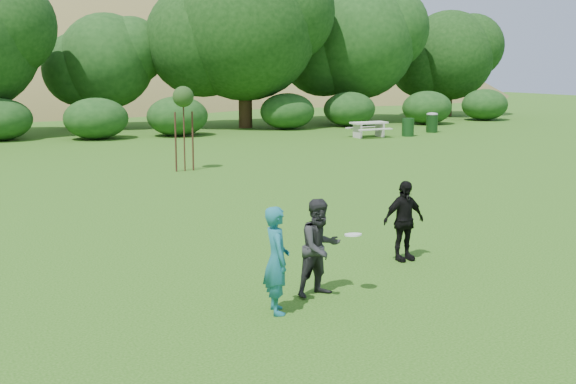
% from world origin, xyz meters
% --- Properties ---
extents(ground, '(120.00, 120.00, 0.00)m').
position_xyz_m(ground, '(0.00, 0.00, 0.00)').
color(ground, '#19470C').
rests_on(ground, ground).
extents(player_teal, '(0.50, 0.65, 1.58)m').
position_xyz_m(player_teal, '(-1.90, -0.37, 0.79)').
color(player_teal, '#196173').
rests_on(player_teal, ground).
extents(player_grey, '(0.83, 0.69, 1.54)m').
position_xyz_m(player_grey, '(-0.95, 0.03, 0.77)').
color(player_grey, '#262628').
rests_on(player_grey, ground).
extents(player_black, '(0.88, 0.38, 1.49)m').
position_xyz_m(player_black, '(1.43, 1.13, 0.75)').
color(player_black, black).
rests_on(player_black, ground).
extents(trash_can_near, '(0.60, 0.60, 0.90)m').
position_xyz_m(trash_can_near, '(15.26, 19.86, 0.45)').
color(trash_can_near, '#153B17').
rests_on(trash_can_near, ground).
extents(frisbee, '(0.27, 0.27, 0.05)m').
position_xyz_m(frisbee, '(-0.50, -0.20, 0.98)').
color(frisbee, white).
rests_on(frisbee, ground).
extents(sapling, '(0.70, 0.70, 2.85)m').
position_xyz_m(sapling, '(1.50, 13.66, 2.42)').
color(sapling, '#3E2218').
rests_on(sapling, ground).
extents(picnic_table, '(1.80, 1.48, 0.76)m').
position_xyz_m(picnic_table, '(13.22, 20.27, 0.52)').
color(picnic_table, beige).
rests_on(picnic_table, ground).
extents(trash_can_lidded, '(0.60, 0.60, 1.05)m').
position_xyz_m(trash_can_lidded, '(17.61, 20.95, 0.54)').
color(trash_can_lidded, black).
rests_on(trash_can_lidded, ground).
extents(tree_row, '(53.92, 10.38, 9.62)m').
position_xyz_m(tree_row, '(3.23, 28.68, 4.87)').
color(tree_row, '#3A2616').
rests_on(tree_row, ground).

